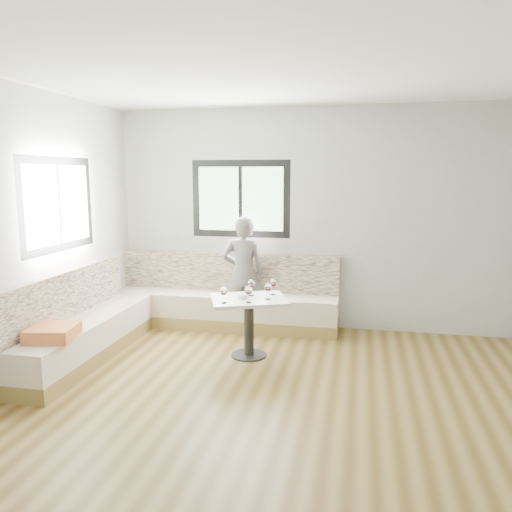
% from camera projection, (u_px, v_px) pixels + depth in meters
% --- Properties ---
extents(room, '(5.01, 5.01, 2.81)m').
position_uv_depth(room, '(269.00, 244.00, 4.00)').
color(room, brown).
rests_on(room, ground).
extents(banquette, '(2.90, 2.80, 0.95)m').
position_uv_depth(banquette, '(168.00, 312.00, 5.97)').
color(banquette, olive).
rests_on(banquette, ground).
extents(table, '(0.96, 0.86, 0.65)m').
position_uv_depth(table, '(249.00, 313.00, 5.38)').
color(table, black).
rests_on(table, ground).
extents(person, '(0.58, 0.42, 1.46)m').
position_uv_depth(person, '(243.00, 274.00, 6.28)').
color(person, '#605A5B').
rests_on(person, ground).
extents(olive_ramekin, '(0.10, 0.10, 0.04)m').
position_uv_depth(olive_ramekin, '(243.00, 296.00, 5.34)').
color(olive_ramekin, white).
rests_on(olive_ramekin, table).
extents(wine_glass_a, '(0.08, 0.08, 0.18)m').
position_uv_depth(wine_glass_a, '(224.00, 291.00, 5.12)').
color(wine_glass_a, white).
rests_on(wine_glass_a, table).
extents(wine_glass_b, '(0.08, 0.08, 0.18)m').
position_uv_depth(wine_glass_b, '(249.00, 291.00, 5.14)').
color(wine_glass_b, white).
rests_on(wine_glass_b, table).
extents(wine_glass_c, '(0.08, 0.08, 0.18)m').
position_uv_depth(wine_glass_c, '(268.00, 288.00, 5.28)').
color(wine_glass_c, white).
rests_on(wine_glass_c, table).
extents(wine_glass_d, '(0.08, 0.08, 0.18)m').
position_uv_depth(wine_glass_d, '(251.00, 284.00, 5.44)').
color(wine_glass_d, white).
rests_on(wine_glass_d, table).
extents(wine_glass_e, '(0.08, 0.08, 0.18)m').
position_uv_depth(wine_glass_e, '(273.00, 284.00, 5.48)').
color(wine_glass_e, white).
rests_on(wine_glass_e, table).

